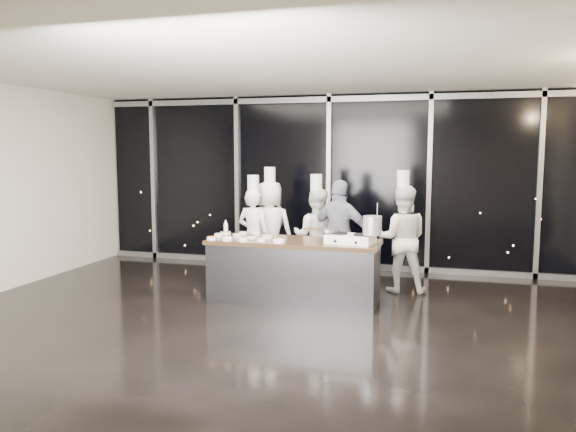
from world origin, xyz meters
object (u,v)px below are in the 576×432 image
Objects in this scene: chef_center at (316,236)px; chef_right at (402,238)px; frying_pan at (328,230)px; chef_far_left at (254,234)px; stock_pot at (372,225)px; demo_counter at (294,270)px; guest at (340,235)px; chef_left at (270,229)px; stove at (350,239)px.

chef_right is at bearing 170.86° from chef_center.
chef_far_left reaches higher than frying_pan.
chef_far_left reaches higher than stock_pot.
chef_far_left is 1.04m from chef_center.
demo_counter is 1.13m from guest.
chef_left is at bearing 142.17° from stock_pot.
frying_pan reaches higher than stove.
guest is (1.30, -0.46, 0.02)m from chef_left.
chef_right is (1.39, -0.17, 0.04)m from chef_center.
chef_right reaches higher than demo_counter.
stove is 2.18m from chef_left.
stock_pot is at bearing 68.27° from chef_right.
chef_right reaches higher than stove.
frying_pan is 0.28× the size of chef_left.
chef_left reaches higher than chef_center.
stock_pot is 1.72m from chef_center.
frying_pan is 0.28× the size of chef_right.
chef_left reaches higher than chef_far_left.
chef_far_left is at bearing -6.17° from chef_right.
guest reaches higher than frying_pan.
guest reaches higher than stove.
chef_right reaches higher than frying_pan.
demo_counter is 1.38× the size of chef_far_left.
chef_left is (-1.93, 1.50, -0.32)m from stock_pot.
demo_counter is at bearing 74.59° from guest.
chef_center is at bearing -12.69° from chef_right.
chef_center reaches higher than guest.
frying_pan is at bearing 155.62° from chef_far_left.
frying_pan is 0.65m from stock_pot.
stove is at bearing -1.28° from frying_pan.
frying_pan is at bearing 178.72° from stove.
stock_pot is at bearing 147.56° from chef_left.
chef_center is 1.04× the size of guest.
stock_pot is 1.25m from guest.
chef_right is at bearing 69.70° from stove.
stove is 2.73× the size of stock_pot.
guest reaches higher than demo_counter.
demo_counter is 1.44m from chef_far_left.
frying_pan is 0.95m from guest.
chef_far_left is 0.40m from chef_left.
chef_center is at bearing 86.87° from demo_counter.
chef_far_left is (-0.96, 1.01, 0.35)m from demo_counter.
chef_right is (2.24, -0.37, -0.01)m from chef_left.
chef_right reaches higher than guest.
chef_far_left is 0.95× the size of chef_right.
chef_right is (0.32, 1.12, -0.33)m from stock_pot.
demo_counter is 1.63m from chef_left.
demo_counter is 1.29× the size of chef_left.
chef_far_left is 2.42m from chef_right.
chef_center reaches higher than frying_pan.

